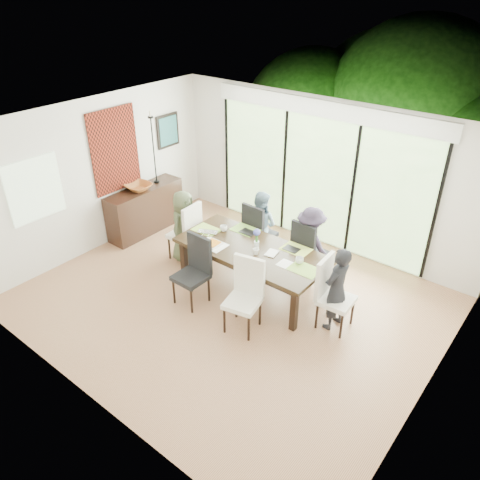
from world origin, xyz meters
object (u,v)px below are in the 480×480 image
Objects in this scene: cup_c at (299,260)px; cup_a at (224,228)px; table_top at (252,250)px; chair_near_left at (190,272)px; chair_near_right at (242,298)px; vase at (257,245)px; sideboard at (145,210)px; person_far_right at (310,244)px; chair_right_end at (337,295)px; person_far_left at (260,226)px; laptop at (207,233)px; person_right_end at (336,289)px; cup_b at (256,252)px; chair_left_end at (183,230)px; chair_far_left at (261,230)px; bowl at (139,187)px; person_left_end at (184,226)px; chair_far_right at (310,249)px.

cup_a is at bearing 178.09° from cup_c.
chair_near_left is at bearing -119.89° from table_top.
cup_c is (0.30, 0.97, 0.25)m from chair_near_right.
chair_near_right is 9.17× the size of vase.
person_far_right is at bearing 9.66° from sideboard.
chair_right_end is 0.85× the size of person_far_left.
person_right_end is at bearing -22.17° from laptop.
chair_right_end reaches higher than sideboard.
chair_near_left is 2.16m from person_right_end.
chair_right_end is (1.50, 0.00, -0.17)m from table_top.
person_far_left is 1.12m from cup_b.
table_top is at bearing -82.69° from person_right_end.
chair_left_end is at bearing 144.18° from chair_near_right.
chair_near_left is at bearing 167.68° from chair_near_right.
person_far_left reaches higher than chair_near_right.
chair_far_left reaches higher than bowl.
person_left_end is 10.75× the size of vase.
table_top is 1.51m from chair_right_end.
sideboard is 0.52m from bowl.
sideboard is at bearing 154.78° from chair_near_left.
cup_c is at bearing 152.29° from chair_far_left.
table_top is at bearing -3.29° from bowl.
person_far_left is at bearing 89.32° from chair_near_left.
chair_near_right is 2.30× the size of bowl.
table_top is 1.48m from person_right_end.
person_far_left is 10.40× the size of cup_a.
chair_far_left reaches higher than laptop.
cup_a is at bearing 35.31° from person_far_right.
table_top is 2.81m from bowl.
person_far_left is at bearing 15.93° from bowl.
bowl is (-4.28, 0.16, 0.32)m from person_right_end.
table_top is at bearing -17.92° from laptop.
person_far_right is at bearing 66.73° from cup_b.
sideboard is (-2.35, -0.59, -0.10)m from chair_far_left.
chair_far_left reaches higher than cup_b.
laptop is (-0.85, -0.10, 0.04)m from table_top.
person_left_end reaches higher than chair_far_left.
chair_far_right is 1.00× the size of chair_near_left.
table_top is 2.18× the size of chair_near_right.
cup_c is (1.65, 0.20, 0.03)m from laptop.
person_far_right is at bearing 28.55° from cup_a.
chair_right_end is 1.33m from chair_near_right.
person_far_left reaches higher than cup_b.
table_top is 1.00m from person_far_right.
chair_far_left is at bearing 5.62° from person_far_right.
table_top is at bearing -5.33° from sideboard.
vase is at bearing -98.33° from person_left_end.
chair_far_left is at bearing 122.28° from cup_b.
bowl is (-2.85, 0.11, 0.15)m from vase.
table_top is 1.02m from chair_near_right.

